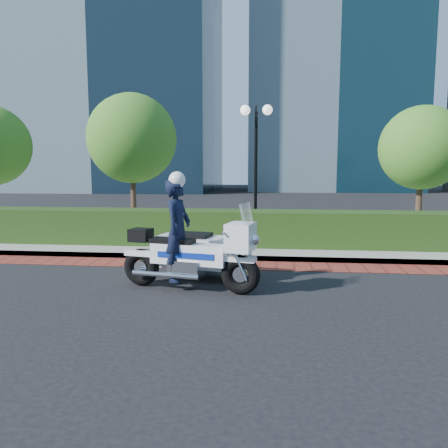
# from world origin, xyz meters

# --- Properties ---
(ground) EXTENTS (120.00, 120.00, 0.00)m
(ground) POSITION_xyz_m (0.00, 0.00, 0.00)
(ground) COLOR black
(ground) RESTS_ON ground
(brick_strip) EXTENTS (60.00, 1.00, 0.01)m
(brick_strip) POSITION_xyz_m (0.00, 1.50, 0.01)
(brick_strip) COLOR maroon
(brick_strip) RESTS_ON ground
(sidewalk) EXTENTS (60.00, 8.00, 0.15)m
(sidewalk) POSITION_xyz_m (0.00, 6.00, 0.07)
(sidewalk) COLOR gray
(sidewalk) RESTS_ON ground
(hedge_main) EXTENTS (18.00, 1.20, 1.00)m
(hedge_main) POSITION_xyz_m (0.00, 3.60, 0.65)
(hedge_main) COLOR black
(hedge_main) RESTS_ON sidewalk
(lamppost) EXTENTS (1.02, 0.70, 4.21)m
(lamppost) POSITION_xyz_m (1.00, 5.20, 2.96)
(lamppost) COLOR black
(lamppost) RESTS_ON sidewalk
(tree_b) EXTENTS (3.20, 3.20, 4.89)m
(tree_b) POSITION_xyz_m (-3.50, 6.50, 3.43)
(tree_b) COLOR #332319
(tree_b) RESTS_ON sidewalk
(tree_c) EXTENTS (2.80, 2.80, 4.30)m
(tree_c) POSITION_xyz_m (6.50, 6.50, 3.05)
(tree_c) COLOR #332319
(tree_c) RESTS_ON sidewalk
(tower_left) EXTENTS (22.00, 16.00, 40.00)m
(tower_left) POSITION_xyz_m (-16.00, 40.00, 20.00)
(tower_left) COLOR black
(tower_left) RESTS_ON ground
(police_motorcycle) EXTENTS (2.81, 2.27, 2.29)m
(police_motorcycle) POSITION_xyz_m (-0.08, -0.38, 0.78)
(police_motorcycle) COLOR black
(police_motorcycle) RESTS_ON ground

